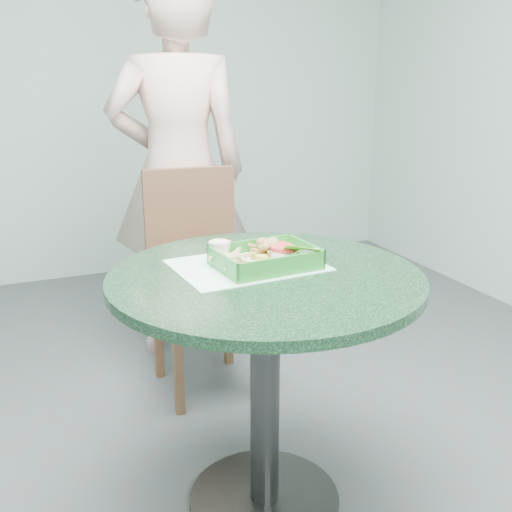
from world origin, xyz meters
name	(u,v)px	position (x,y,z in m)	size (l,w,h in m)	color
floor	(264,500)	(0.00, 0.00, 0.00)	(4.00, 5.00, 0.02)	#303335
wall_back	(104,57)	(0.00, 2.50, 1.40)	(4.00, 0.04, 2.80)	silver
cafe_table	(265,335)	(0.00, 0.00, 0.58)	(0.89, 0.89, 0.75)	#303030
dining_chair	(198,265)	(0.06, 0.85, 0.53)	(0.39, 0.39, 0.93)	black
diner_person	(177,142)	(0.08, 1.19, 1.01)	(0.74, 0.48, 2.02)	#CDA599
placemat	(247,272)	(-0.02, 0.08, 0.75)	(0.42, 0.31, 0.00)	#B4ECD7
food_basket	(265,268)	(0.02, 0.05, 0.77)	(0.28, 0.20, 0.06)	#25832B
crab_sandwich	(269,254)	(0.05, 0.08, 0.80)	(0.11, 0.11, 0.07)	gold
fries_pile	(231,261)	(-0.07, 0.09, 0.79)	(0.10, 0.11, 0.04)	#CFB77C
sauce_ramekin	(221,252)	(-0.08, 0.15, 0.80)	(0.06, 0.06, 0.03)	silver
garnish_cup	(287,260)	(0.08, 0.02, 0.79)	(0.12, 0.12, 0.05)	silver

